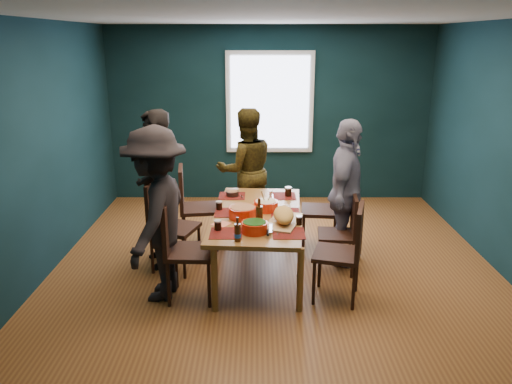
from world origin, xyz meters
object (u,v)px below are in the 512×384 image
(person_right, at_px, (346,193))
(person_near_left, at_px, (157,215))
(chair_left_near, at_px, (181,242))
(chair_left_far, at_px, (191,201))
(cutting_board, at_px, (284,216))
(bowl_salad, at_px, (243,212))
(bowl_herbs, at_px, (254,227))
(chair_left_mid, at_px, (167,219))
(person_back, at_px, (246,170))
(chair_right_far, at_px, (329,203))
(bowl_dumpling, at_px, (266,205))
(chair_right_near, at_px, (347,246))
(person_far_left, at_px, (156,190))
(chair_right_mid, at_px, (344,228))
(dining_table, at_px, (257,219))

(person_right, xyz_separation_m, person_near_left, (-1.97, -0.78, 0.03))
(chair_left_near, bearing_deg, chair_left_far, 94.74)
(chair_left_near, xyz_separation_m, cutting_board, (1.01, 0.26, 0.18))
(bowl_salad, xyz_separation_m, bowl_herbs, (0.13, -0.41, -0.01))
(chair_left_mid, bearing_deg, bowl_salad, 0.94)
(chair_left_far, xyz_separation_m, chair_left_mid, (-0.19, -0.60, -0.01))
(cutting_board, bearing_deg, chair_left_near, -148.12)
(person_back, xyz_separation_m, bowl_herbs, (0.12, -1.91, -0.07))
(chair_right_far, height_order, bowl_herbs, chair_right_far)
(chair_left_mid, xyz_separation_m, chair_right_far, (1.87, 0.55, 0.00))
(bowl_dumpling, bearing_deg, person_near_left, -150.13)
(cutting_board, bearing_deg, chair_left_mid, 179.29)
(chair_right_near, height_order, bowl_dumpling, chair_right_near)
(person_far_left, distance_m, person_near_left, 0.77)
(person_back, distance_m, bowl_herbs, 1.92)
(person_back, bearing_deg, person_near_left, 51.24)
(chair_left_far, distance_m, bowl_salad, 1.10)
(person_far_left, bearing_deg, cutting_board, 48.19)
(chair_left_near, bearing_deg, chair_right_near, 0.55)
(chair_left_far, height_order, bowl_salad, chair_left_far)
(chair_left_near, height_order, person_right, person_right)
(person_right, bearing_deg, bowl_dumpling, 117.51)
(chair_left_near, distance_m, bowl_herbs, 0.74)
(person_near_left, height_order, bowl_herbs, person_near_left)
(person_back, distance_m, person_right, 1.58)
(chair_right_mid, distance_m, bowl_salad, 1.15)
(person_far_left, xyz_separation_m, cutting_board, (1.39, -0.54, -0.12))
(person_right, xyz_separation_m, cutting_board, (-0.72, -0.56, -0.07))
(person_far_left, xyz_separation_m, bowl_herbs, (1.10, -0.80, -0.13))
(chair_left_far, height_order, chair_left_mid, chair_left_far)
(dining_table, relative_size, chair_right_mid, 2.14)
(person_far_left, bearing_deg, chair_left_far, 125.93)
(chair_left_near, relative_size, chair_right_mid, 1.15)
(person_back, relative_size, person_near_left, 0.95)
(bowl_salad, bearing_deg, dining_table, 45.61)
(person_back, xyz_separation_m, person_near_left, (-0.83, -1.88, 0.04))
(person_back, distance_m, person_near_left, 2.05)
(person_right, distance_m, cutting_board, 0.92)
(chair_left_far, relative_size, bowl_herbs, 4.01)
(chair_right_mid, relative_size, bowl_dumpling, 3.35)
(chair_left_far, xyz_separation_m, person_right, (1.80, -0.46, 0.24))
(chair_right_far, bearing_deg, chair_right_mid, -76.18)
(chair_right_mid, xyz_separation_m, bowl_herbs, (-0.98, -0.59, 0.24))
(chair_right_far, relative_size, person_far_left, 0.57)
(chair_right_far, distance_m, person_right, 0.49)
(dining_table, xyz_separation_m, chair_left_far, (-0.81, 0.71, -0.04))
(bowl_herbs, bearing_deg, chair_right_mid, 31.02)
(person_right, relative_size, person_near_left, 0.97)
(dining_table, bearing_deg, chair_right_near, -31.10)
(person_near_left, relative_size, bowl_dumpling, 6.56)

